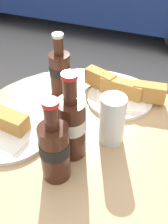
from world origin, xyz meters
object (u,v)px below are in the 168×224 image
object	(u,v)px
cola_bottle_center	(60,71)
lunch_plate_far	(122,92)
cola_bottle_left	(71,125)
lunch_plate_near	(9,128)
drinking_glass	(112,122)
bistro_table	(80,169)
cola_bottle_right	(53,148)

from	to	relation	value
cola_bottle_center	lunch_plate_far	xyz separation A→B (m)	(0.20, 0.04, -0.06)
cola_bottle_left	lunch_plate_near	xyz separation A→B (m)	(-0.19, 0.00, -0.08)
lunch_plate_far	cola_bottle_left	bearing A→B (deg)	-102.43
cola_bottle_left	lunch_plate_far	size ratio (longest dim) A/B	0.88
drinking_glass	lunch_plate_far	world-z (taller)	drinking_glass
bistro_table	cola_bottle_right	world-z (taller)	cola_bottle_right
lunch_plate_near	cola_bottle_left	bearing A→B (deg)	-1.40
bistro_table	cola_bottle_right	xyz separation A→B (m)	(-0.00, -0.15, 0.25)
drinking_glass	lunch_plate_far	xyz separation A→B (m)	(-0.02, 0.19, -0.04)
bistro_table	lunch_plate_near	size ratio (longest dim) A/B	2.88
cola_bottle_left	lunch_plate_near	bearing A→B (deg)	178.60
lunch_plate_near	bistro_table	bearing A→B (deg)	19.72
drinking_glass	lunch_plate_near	distance (m)	0.29
bistro_table	lunch_plate_near	world-z (taller)	lunch_plate_near
lunch_plate_near	cola_bottle_center	bearing A→B (deg)	76.19
cola_bottle_left	drinking_glass	distance (m)	0.12
cola_bottle_left	lunch_plate_near	world-z (taller)	cola_bottle_left
bistro_table	drinking_glass	distance (m)	0.24
drinking_glass	bistro_table	bearing A→B (deg)	-175.01
cola_bottle_right	lunch_plate_near	xyz separation A→B (m)	(-0.18, 0.08, -0.07)
bistro_table	lunch_plate_far	size ratio (longest dim) A/B	2.57
drinking_glass	lunch_plate_far	size ratio (longest dim) A/B	0.52
cola_bottle_center	lunch_plate_far	bearing A→B (deg)	10.89
cola_bottle_right	lunch_plate_near	distance (m)	0.21
lunch_plate_far	cola_bottle_center	bearing A→B (deg)	-169.11
cola_bottle_center	bistro_table	bearing A→B (deg)	-51.11
lunch_plate_near	cola_bottle_right	bearing A→B (deg)	-24.91
cola_bottle_center	lunch_plate_near	xyz separation A→B (m)	(-0.06, -0.23, -0.07)
lunch_plate_near	lunch_plate_far	xyz separation A→B (m)	(0.25, 0.26, 0.01)
cola_bottle_right	drinking_glass	size ratio (longest dim) A/B	1.58
cola_bottle_left	lunch_plate_far	distance (m)	0.28
cola_bottle_right	drinking_glass	distance (m)	0.18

